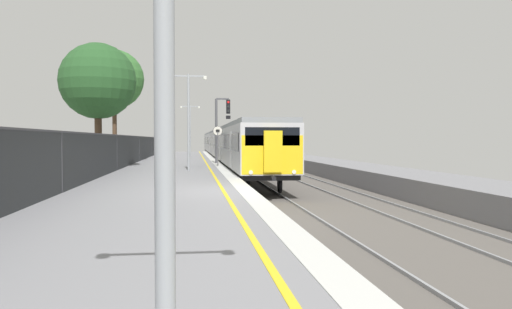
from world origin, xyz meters
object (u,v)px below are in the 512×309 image
at_px(platform_lamp_mid, 189,113).
at_px(background_tree_left, 114,81).
at_px(platform_lamp_far, 190,126).
at_px(background_tree_centre, 99,83).
at_px(commuter_train_at_platform, 225,144).
at_px(speed_limit_sign, 218,141).
at_px(signal_gantry, 220,122).

height_order(platform_lamp_mid, background_tree_left, background_tree_left).
distance_m(platform_lamp_far, background_tree_centre, 21.29).
xyz_separation_m(commuter_train_at_platform, speed_limit_sign, (-1.85, -21.79, 0.35)).
height_order(platform_lamp_mid, platform_lamp_far, platform_lamp_mid).
relative_size(signal_gantry, background_tree_left, 0.54).
xyz_separation_m(commuter_train_at_platform, platform_lamp_mid, (-3.64, -26.04, 1.84)).
height_order(speed_limit_sign, background_tree_centre, background_tree_centre).
relative_size(platform_lamp_mid, background_tree_centre, 0.70).
bearing_deg(background_tree_left, platform_lamp_far, 64.31).
height_order(signal_gantry, background_tree_centre, background_tree_centre).
relative_size(platform_lamp_far, background_tree_centre, 0.70).
xyz_separation_m(platform_lamp_mid, platform_lamp_far, (-0.00, 24.05, -0.03)).
bearing_deg(platform_lamp_far, background_tree_centre, -104.59).
xyz_separation_m(signal_gantry, platform_lamp_far, (-2.18, 15.83, 0.17)).
relative_size(speed_limit_sign, background_tree_centre, 0.34).
bearing_deg(signal_gantry, platform_lamp_mid, -104.87).
distance_m(signal_gantry, speed_limit_sign, 4.18).
bearing_deg(commuter_train_at_platform, platform_lamp_far, -151.35).
xyz_separation_m(platform_lamp_far, background_tree_centre, (-5.34, -20.51, 1.97)).
distance_m(platform_lamp_mid, background_tree_left, 13.79).
xyz_separation_m(commuter_train_at_platform, platform_lamp_far, (-3.64, -1.99, 1.82)).
bearing_deg(speed_limit_sign, platform_lamp_far, 95.19).
distance_m(signal_gantry, platform_lamp_mid, 8.51).
bearing_deg(commuter_train_at_platform, background_tree_left, -123.99).
bearing_deg(background_tree_left, commuter_train_at_platform, 56.01).
relative_size(commuter_train_at_platform, speed_limit_sign, 25.53).
relative_size(commuter_train_at_platform, background_tree_centre, 8.69).
distance_m(signal_gantry, background_tree_left, 9.43).
xyz_separation_m(signal_gantry, platform_lamp_mid, (-2.18, -8.22, 0.20)).
bearing_deg(signal_gantry, commuter_train_at_platform, 85.32).
height_order(commuter_train_at_platform, speed_limit_sign, commuter_train_at_platform).
height_order(signal_gantry, platform_lamp_far, platform_lamp_far).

